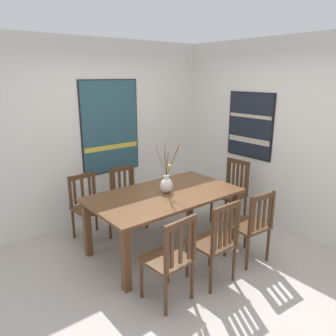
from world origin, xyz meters
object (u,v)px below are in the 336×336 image
(chair_1, at_px, (127,196))
(chair_4, at_px, (88,206))
(chair_5, at_px, (232,191))
(chair_0, at_px, (171,258))
(painting_on_side_wall, at_px, (250,125))
(painting_on_back_wall, at_px, (110,127))
(dining_table, at_px, (164,201))
(chair_2, at_px, (216,241))
(chair_3, at_px, (252,225))
(centerpiece_vase, at_px, (167,184))

(chair_1, height_order, chair_4, same)
(chair_5, bearing_deg, chair_0, -155.36)
(chair_1, height_order, painting_on_side_wall, painting_on_side_wall)
(painting_on_back_wall, bearing_deg, chair_5, -46.58)
(dining_table, relative_size, chair_5, 1.95)
(chair_0, bearing_deg, chair_5, 24.64)
(dining_table, xyz_separation_m, chair_0, (-0.60, -0.86, -0.18))
(chair_5, xyz_separation_m, painting_on_back_wall, (-1.28, 1.35, 0.93))
(chair_2, distance_m, chair_3, 0.64)
(chair_1, bearing_deg, chair_0, -108.38)
(painting_on_back_wall, height_order, painting_on_side_wall, painting_on_back_wall)
(chair_3, xyz_separation_m, chair_4, (-1.25, 1.76, -0.01))
(dining_table, distance_m, painting_on_side_wall, 1.89)
(dining_table, relative_size, centerpiece_vase, 2.77)
(chair_1, xyz_separation_m, chair_3, (0.64, -1.75, 0.00))
(chair_3, xyz_separation_m, painting_on_back_wall, (-0.60, 2.25, 0.95))
(centerpiece_vase, relative_size, chair_1, 0.76)
(painting_on_back_wall, bearing_deg, centerpiece_vase, -89.20)
(chair_3, bearing_deg, centerpiece_vase, 122.84)
(chair_3, xyz_separation_m, chair_5, (0.68, 0.90, 0.02))
(chair_1, bearing_deg, painting_on_side_wall, -24.57)
(chair_0, height_order, chair_5, chair_5)
(chair_5, bearing_deg, centerpiece_vase, -179.97)
(centerpiece_vase, bearing_deg, painting_on_side_wall, 1.90)
(chair_2, bearing_deg, centerpiece_vase, 86.13)
(chair_3, bearing_deg, painting_on_back_wall, 104.87)
(chair_0, xyz_separation_m, chair_3, (1.22, -0.03, -0.00))
(centerpiece_vase, distance_m, painting_on_back_wall, 1.46)
(centerpiece_vase, relative_size, chair_3, 0.75)
(dining_table, bearing_deg, chair_0, -124.73)
(chair_4, bearing_deg, painting_on_side_wall, -19.11)
(chair_4, distance_m, chair_5, 2.12)
(centerpiece_vase, bearing_deg, chair_0, -126.25)
(chair_5, height_order, painting_on_side_wall, painting_on_side_wall)
(dining_table, height_order, painting_on_back_wall, painting_on_back_wall)
(chair_4, bearing_deg, dining_table, -54.07)
(chair_0, relative_size, chair_1, 1.05)
(dining_table, xyz_separation_m, chair_5, (1.30, 0.01, -0.16))
(chair_2, relative_size, painting_on_back_wall, 0.68)
(chair_1, xyz_separation_m, chair_2, (0.00, -1.77, 0.02))
(dining_table, distance_m, painting_on_back_wall, 1.56)
(chair_1, xyz_separation_m, chair_5, (1.33, -0.85, 0.03))
(dining_table, distance_m, centerpiece_vase, 0.21)
(chair_1, distance_m, painting_on_back_wall, 1.08)
(chair_5, distance_m, painting_on_back_wall, 2.08)
(chair_1, bearing_deg, chair_5, -32.65)
(centerpiece_vase, xyz_separation_m, painting_on_side_wall, (1.67, 0.06, 0.58))
(chair_2, xyz_separation_m, chair_3, (0.64, 0.03, -0.02))
(chair_2, xyz_separation_m, chair_5, (1.32, 0.92, 0.00))
(chair_0, bearing_deg, centerpiece_vase, 53.75)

